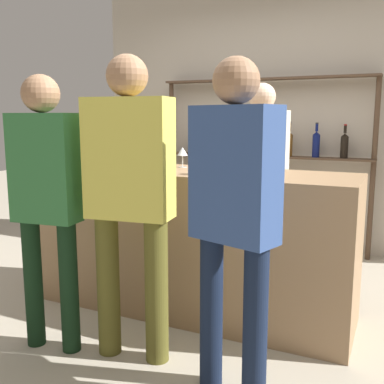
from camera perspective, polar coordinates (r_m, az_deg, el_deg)
The scene contains 14 objects.
ground_plane at distance 3.34m, azimuth 0.00°, elevation -14.54°, with size 16.00×16.00×0.00m, color #B2A893.
bar_counter at distance 3.17m, azimuth 0.00°, elevation -6.25°, with size 2.21×0.66×1.00m, color #997551.
back_wall at distance 4.87m, azimuth 9.76°, elevation 9.80°, with size 3.81×0.12×2.80m, color #B2A899.
back_shelf at distance 4.70m, azimuth 9.07°, elevation 6.89°, with size 2.18×0.18×1.75m.
counter_bottle_0 at distance 3.51m, azimuth -7.49°, elevation 5.83°, with size 0.09×0.09×0.36m.
counter_bottle_1 at distance 3.55m, azimuth -10.06°, elevation 5.60°, with size 0.08×0.08×0.34m.
counter_bottle_2 at distance 3.36m, azimuth -11.91°, elevation 5.42°, with size 0.09×0.09×0.35m.
wine_glass at distance 3.26m, azimuth -1.22°, elevation 5.09°, with size 0.08×0.08×0.15m.
ice_bucket at distance 3.29m, azimuth -7.88°, elevation 5.06°, with size 0.19×0.19×0.22m.
cork_jar at distance 2.83m, azimuth 3.57°, elevation 3.82°, with size 0.11×0.11×0.17m.
server_behind_counter at distance 3.68m, azimuth 8.68°, elevation 3.08°, with size 0.44×0.21×1.63m.
customer_right at distance 2.09m, azimuth 5.37°, elevation -1.57°, with size 0.45×0.30×1.63m.
customer_left at distance 2.67m, azimuth -18.06°, elevation 0.16°, with size 0.40×0.21×1.59m.
customer_center at distance 2.46m, azimuth -7.92°, elevation 0.60°, with size 0.49×0.27×1.69m.
Camera 1 is at (1.29, -2.77, 1.36)m, focal length 42.00 mm.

